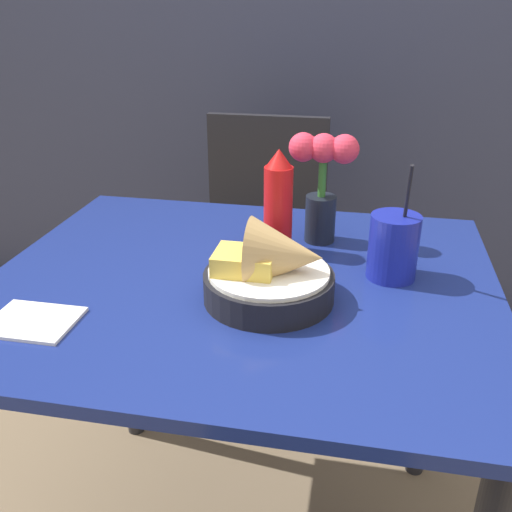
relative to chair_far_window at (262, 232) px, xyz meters
name	(u,v)px	position (x,y,z in m)	size (l,w,h in m)	color
dining_table	(242,329)	(0.10, -0.77, 0.11)	(0.98, 0.82, 0.76)	navy
chair_far_window	(262,232)	(0.00, 0.00, 0.00)	(0.40, 0.40, 0.91)	black
food_basket	(273,272)	(0.18, -0.85, 0.28)	(0.23, 0.23, 0.15)	black
ketchup_bottle	(278,203)	(0.15, -0.63, 0.33)	(0.06, 0.06, 0.22)	red
drink_cup	(393,249)	(0.39, -0.71, 0.28)	(0.10, 0.10, 0.24)	#192399
flower_vase	(322,177)	(0.23, -0.56, 0.37)	(0.15, 0.07, 0.24)	black
napkin	(33,321)	(-0.21, -1.00, 0.23)	(0.14, 0.12, 0.01)	white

